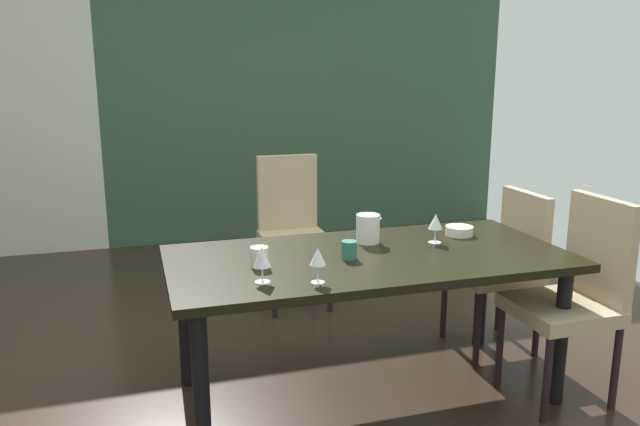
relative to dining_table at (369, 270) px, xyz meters
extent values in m
cube|color=#2D2117|center=(-0.21, 0.14, -0.65)|extent=(5.61, 6.12, 0.02)
cube|color=#36523D|center=(0.65, 3.15, 0.68)|extent=(3.89, 0.10, 2.65)
cube|color=black|center=(0.00, 0.00, 0.06)|extent=(1.90, 0.91, 0.04)
cylinder|color=black|center=(-0.85, 0.35, -0.30)|extent=(0.07, 0.07, 0.68)
cylinder|color=black|center=(0.85, 0.35, -0.30)|extent=(0.07, 0.07, 0.68)
cylinder|color=black|center=(-0.85, -0.35, -0.30)|extent=(0.07, 0.07, 0.68)
cylinder|color=black|center=(0.85, -0.35, -0.30)|extent=(0.07, 0.07, 0.68)
cube|color=tan|center=(0.87, 0.30, -0.19)|extent=(0.44, 0.44, 0.07)
cube|color=tan|center=(1.07, 0.30, 0.04)|extent=(0.05, 0.42, 0.45)
cylinder|color=black|center=(0.68, 0.11, -0.43)|extent=(0.04, 0.04, 0.42)
cylinder|color=black|center=(0.68, 0.49, -0.43)|extent=(0.04, 0.04, 0.42)
cylinder|color=black|center=(1.06, 0.11, -0.43)|extent=(0.04, 0.04, 0.42)
cylinder|color=black|center=(1.06, 0.49, -0.43)|extent=(0.04, 0.04, 0.42)
cube|color=tan|center=(0.87, -0.30, -0.19)|extent=(0.44, 0.44, 0.07)
cube|color=tan|center=(1.07, -0.30, 0.08)|extent=(0.05, 0.42, 0.54)
cylinder|color=black|center=(0.68, -0.49, -0.43)|extent=(0.04, 0.04, 0.42)
cylinder|color=black|center=(0.68, -0.11, -0.43)|extent=(0.04, 0.04, 0.42)
cylinder|color=black|center=(1.06, -0.49, -0.43)|extent=(0.04, 0.04, 0.42)
cylinder|color=black|center=(1.06, -0.11, -0.43)|extent=(0.04, 0.04, 0.42)
cube|color=tan|center=(-0.03, 1.27, -0.19)|extent=(0.44, 0.44, 0.07)
cube|color=tan|center=(-0.03, 1.47, 0.09)|extent=(0.42, 0.05, 0.55)
cylinder|color=black|center=(0.16, 1.08, -0.43)|extent=(0.04, 0.04, 0.42)
cylinder|color=black|center=(-0.22, 1.08, -0.43)|extent=(0.04, 0.04, 0.42)
cylinder|color=black|center=(0.16, 1.46, -0.43)|extent=(0.04, 0.04, 0.42)
cylinder|color=black|center=(-0.22, 1.46, -0.43)|extent=(0.04, 0.04, 0.42)
cylinder|color=silver|center=(-0.35, -0.32, 0.08)|extent=(0.06, 0.06, 0.00)
cylinder|color=silver|center=(-0.35, -0.32, 0.12)|extent=(0.01, 0.01, 0.07)
cone|color=silver|center=(-0.35, -0.32, 0.19)|extent=(0.07, 0.07, 0.07)
cylinder|color=silver|center=(-0.57, -0.25, 0.08)|extent=(0.07, 0.07, 0.00)
cylinder|color=silver|center=(-0.57, -0.25, 0.12)|extent=(0.01, 0.01, 0.06)
cone|color=silver|center=(-0.57, -0.25, 0.19)|extent=(0.07, 0.07, 0.09)
cylinder|color=silver|center=(0.39, 0.09, 0.08)|extent=(0.07, 0.07, 0.00)
cylinder|color=silver|center=(0.39, 0.09, 0.12)|extent=(0.01, 0.01, 0.07)
cone|color=silver|center=(0.39, 0.09, 0.19)|extent=(0.07, 0.07, 0.08)
cylinder|color=silver|center=(0.59, 0.19, 0.10)|extent=(0.15, 0.15, 0.05)
cylinder|color=white|center=(-0.54, -0.03, 0.12)|extent=(0.08, 0.08, 0.09)
cylinder|color=#326E62|center=(-0.11, -0.04, 0.12)|extent=(0.07, 0.07, 0.09)
cylinder|color=white|center=(0.07, 0.20, 0.15)|extent=(0.12, 0.12, 0.15)
cone|color=white|center=(0.12, 0.20, 0.21)|extent=(0.04, 0.04, 0.03)
camera|label=1|loc=(-1.06, -2.66, 0.94)|focal=35.00mm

